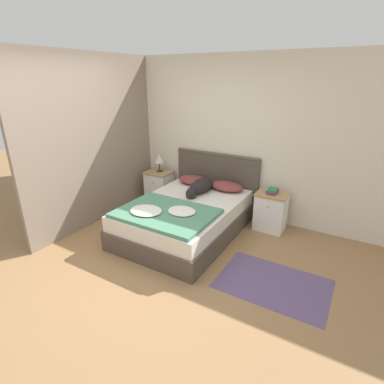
{
  "coord_description": "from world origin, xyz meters",
  "views": [
    {
      "loc": [
        2.1,
        -2.35,
        2.21
      ],
      "look_at": [
        -0.03,
        1.24,
        0.59
      ],
      "focal_mm": 28.0,
      "sensor_mm": 36.0,
      "label": 1
    }
  ],
  "objects_px": {
    "bed": "(185,218)",
    "table_lamp": "(159,159)",
    "nightstand_left": "(159,187)",
    "dog": "(201,186)",
    "nightstand_right": "(271,211)",
    "book_stack": "(272,191)",
    "pillow_left": "(194,180)",
    "pillow_right": "(227,186)"
  },
  "relations": [
    {
      "from": "bed",
      "to": "table_lamp",
      "type": "xyz_separation_m",
      "value": [
        -1.05,
        0.81,
        0.58
      ]
    },
    {
      "from": "nightstand_left",
      "to": "dog",
      "type": "bearing_deg",
      "value": -16.2
    },
    {
      "from": "nightstand_right",
      "to": "book_stack",
      "type": "relative_size",
      "value": 2.92
    },
    {
      "from": "nightstand_left",
      "to": "nightstand_right",
      "type": "relative_size",
      "value": 1.0
    },
    {
      "from": "table_lamp",
      "to": "book_stack",
      "type": "bearing_deg",
      "value": -0.75
    },
    {
      "from": "bed",
      "to": "pillow_left",
      "type": "relative_size",
      "value": 3.69
    },
    {
      "from": "pillow_right",
      "to": "table_lamp",
      "type": "distance_m",
      "value": 1.38
    },
    {
      "from": "pillow_left",
      "to": "pillow_right",
      "type": "relative_size",
      "value": 1.0
    },
    {
      "from": "pillow_left",
      "to": "table_lamp",
      "type": "relative_size",
      "value": 1.65
    },
    {
      "from": "bed",
      "to": "nightstand_right",
      "type": "bearing_deg",
      "value": 36.75
    },
    {
      "from": "bed",
      "to": "nightstand_right",
      "type": "xyz_separation_m",
      "value": [
        1.05,
        0.78,
        0.05
      ]
    },
    {
      "from": "bed",
      "to": "pillow_left",
      "type": "distance_m",
      "value": 0.89
    },
    {
      "from": "book_stack",
      "to": "bed",
      "type": "bearing_deg",
      "value": -143.13
    },
    {
      "from": "pillow_left",
      "to": "pillow_right",
      "type": "distance_m",
      "value": 0.62
    },
    {
      "from": "pillow_left",
      "to": "book_stack",
      "type": "height_order",
      "value": "book_stack"
    },
    {
      "from": "bed",
      "to": "book_stack",
      "type": "xyz_separation_m",
      "value": [
        1.04,
        0.78,
        0.38
      ]
    },
    {
      "from": "pillow_left",
      "to": "table_lamp",
      "type": "xyz_separation_m",
      "value": [
        -0.74,
        0.04,
        0.26
      ]
    },
    {
      "from": "nightstand_right",
      "to": "book_stack",
      "type": "xyz_separation_m",
      "value": [
        -0.01,
        -0.0,
        0.33
      ]
    },
    {
      "from": "table_lamp",
      "to": "pillow_right",
      "type": "bearing_deg",
      "value": -1.59
    },
    {
      "from": "bed",
      "to": "pillow_left",
      "type": "bearing_deg",
      "value": 111.82
    },
    {
      "from": "pillow_right",
      "to": "dog",
      "type": "relative_size",
      "value": 0.66
    },
    {
      "from": "nightstand_right",
      "to": "pillow_right",
      "type": "height_order",
      "value": "pillow_right"
    },
    {
      "from": "pillow_left",
      "to": "book_stack",
      "type": "xyz_separation_m",
      "value": [
        1.35,
        0.01,
        0.06
      ]
    },
    {
      "from": "nightstand_left",
      "to": "pillow_right",
      "type": "relative_size",
      "value": 1.09
    },
    {
      "from": "pillow_right",
      "to": "book_stack",
      "type": "height_order",
      "value": "book_stack"
    },
    {
      "from": "pillow_right",
      "to": "table_lamp",
      "type": "xyz_separation_m",
      "value": [
        -1.36,
        0.04,
        0.26
      ]
    },
    {
      "from": "nightstand_left",
      "to": "nightstand_right",
      "type": "distance_m",
      "value": 2.1
    },
    {
      "from": "bed",
      "to": "dog",
      "type": "bearing_deg",
      "value": 91.13
    },
    {
      "from": "nightstand_left",
      "to": "pillow_right",
      "type": "distance_m",
      "value": 1.38
    },
    {
      "from": "dog",
      "to": "book_stack",
      "type": "distance_m",
      "value": 1.1
    },
    {
      "from": "nightstand_right",
      "to": "table_lamp",
      "type": "height_order",
      "value": "table_lamp"
    },
    {
      "from": "pillow_right",
      "to": "dog",
      "type": "height_order",
      "value": "dog"
    },
    {
      "from": "bed",
      "to": "pillow_right",
      "type": "bearing_deg",
      "value": 68.18
    },
    {
      "from": "nightstand_right",
      "to": "table_lamp",
      "type": "relative_size",
      "value": 1.8
    },
    {
      "from": "nightstand_left",
      "to": "dog",
      "type": "distance_m",
      "value": 1.12
    },
    {
      "from": "book_stack",
      "to": "table_lamp",
      "type": "relative_size",
      "value": 0.62
    },
    {
      "from": "nightstand_right",
      "to": "pillow_right",
      "type": "bearing_deg",
      "value": -179.11
    },
    {
      "from": "nightstand_right",
      "to": "pillow_left",
      "type": "bearing_deg",
      "value": -179.52
    },
    {
      "from": "pillow_left",
      "to": "pillow_right",
      "type": "xyz_separation_m",
      "value": [
        0.62,
        0.0,
        0.0
      ]
    },
    {
      "from": "table_lamp",
      "to": "bed",
      "type": "bearing_deg",
      "value": -37.66
    },
    {
      "from": "nightstand_right",
      "to": "book_stack",
      "type": "distance_m",
      "value": 0.33
    },
    {
      "from": "book_stack",
      "to": "pillow_left",
      "type": "bearing_deg",
      "value": -179.57
    }
  ]
}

